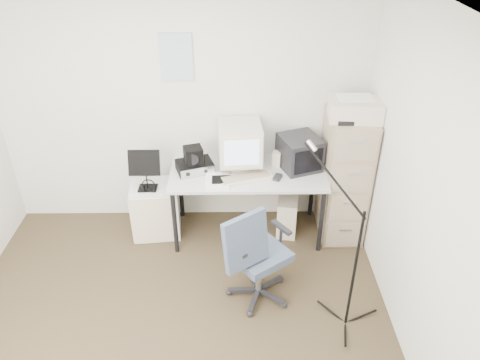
{
  "coord_description": "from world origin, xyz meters",
  "views": [
    {
      "loc": [
        0.51,
        -2.42,
        3.06
      ],
      "look_at": [
        0.55,
        0.95,
        0.95
      ],
      "focal_mm": 35.0,
      "sensor_mm": 36.0,
      "label": 1
    }
  ],
  "objects_px": {
    "filing_cabinet": "(344,177)",
    "office_chair": "(259,253)",
    "desk": "(247,203)",
    "side_cart": "(156,209)"
  },
  "relations": [
    {
      "from": "filing_cabinet",
      "to": "office_chair",
      "type": "relative_size",
      "value": 1.35
    },
    {
      "from": "filing_cabinet",
      "to": "desk",
      "type": "xyz_separation_m",
      "value": [
        -0.95,
        -0.03,
        -0.29
      ]
    },
    {
      "from": "filing_cabinet",
      "to": "desk",
      "type": "relative_size",
      "value": 0.87
    },
    {
      "from": "office_chair",
      "to": "side_cart",
      "type": "relative_size",
      "value": 1.7
    },
    {
      "from": "filing_cabinet",
      "to": "office_chair",
      "type": "distance_m",
      "value": 1.28
    },
    {
      "from": "filing_cabinet",
      "to": "office_chair",
      "type": "bearing_deg",
      "value": -133.39
    },
    {
      "from": "side_cart",
      "to": "office_chair",
      "type": "bearing_deg",
      "value": -48.0
    },
    {
      "from": "filing_cabinet",
      "to": "desk",
      "type": "distance_m",
      "value": 0.99
    },
    {
      "from": "office_chair",
      "to": "side_cart",
      "type": "height_order",
      "value": "office_chair"
    },
    {
      "from": "filing_cabinet",
      "to": "side_cart",
      "type": "relative_size",
      "value": 2.29
    }
  ]
}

